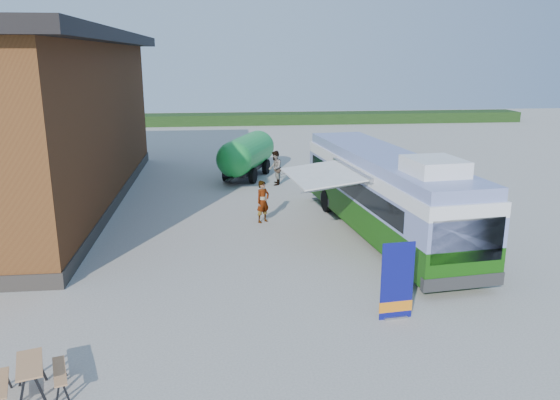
{
  "coord_description": "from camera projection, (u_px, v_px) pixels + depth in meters",
  "views": [
    {
      "loc": [
        -1.91,
        -15.06,
        6.51
      ],
      "look_at": [
        0.22,
        3.98,
        1.4
      ],
      "focal_mm": 35.0,
      "sensor_mm": 36.0,
      "label": 1
    }
  ],
  "objects": [
    {
      "name": "ground",
      "position": [
        287.0,
        279.0,
        16.35
      ],
      "size": [
        100.0,
        100.0,
        0.0
      ],
      "primitive_type": "plane",
      "color": "#BCB7AD",
      "rests_on": "ground"
    },
    {
      "name": "barn",
      "position": [
        22.0,
        124.0,
        23.9
      ],
      "size": [
        9.6,
        21.2,
        7.5
      ],
      "color": "brown",
      "rests_on": "ground"
    },
    {
      "name": "hedge",
      "position": [
        320.0,
        118.0,
        53.57
      ],
      "size": [
        40.0,
        3.0,
        1.0
      ],
      "primitive_type": "cube",
      "color": "#264419",
      "rests_on": "ground"
    },
    {
      "name": "bus",
      "position": [
        384.0,
        191.0,
        19.97
      ],
      "size": [
        3.68,
        11.72,
        3.54
      ],
      "rotation": [
        0.0,
        0.0,
        0.11
      ],
      "color": "#1B5F0F",
      "rests_on": "ground"
    },
    {
      "name": "awning",
      "position": [
        327.0,
        169.0,
        19.33
      ],
      "size": [
        2.71,
        3.95,
        0.49
      ],
      "rotation": [
        0.0,
        0.0,
        0.11
      ],
      "color": "white",
      "rests_on": "ground"
    },
    {
      "name": "banner",
      "position": [
        397.0,
        288.0,
        13.71
      ],
      "size": [
        0.89,
        0.25,
        2.05
      ],
      "rotation": [
        0.0,
        0.0,
        0.11
      ],
      "color": "navy",
      "rests_on": "ground"
    },
    {
      "name": "picnic_table",
      "position": [
        30.0,
        372.0,
        10.61
      ],
      "size": [
        1.56,
        1.47,
        0.73
      ],
      "rotation": [
        0.0,
        0.0,
        0.31
      ],
      "color": "tan",
      "rests_on": "ground"
    },
    {
      "name": "person_a",
      "position": [
        263.0,
        202.0,
        21.74
      ],
      "size": [
        0.74,
        0.69,
        1.7
      ],
      "primitive_type": "imported",
      "rotation": [
        0.0,
        0.0,
        0.63
      ],
      "color": "#999999",
      "rests_on": "ground"
    },
    {
      "name": "person_b",
      "position": [
        275.0,
        168.0,
        28.01
      ],
      "size": [
        0.8,
        0.96,
        1.77
      ],
      "primitive_type": "imported",
      "rotation": [
        0.0,
        0.0,
        -1.74
      ],
      "color": "#999999",
      "rests_on": "ground"
    },
    {
      "name": "slurry_tanker",
      "position": [
        247.0,
        154.0,
        29.55
      ],
      "size": [
        3.33,
        5.92,
        2.31
      ],
      "rotation": [
        0.0,
        0.0,
        -0.37
      ],
      "color": "green",
      "rests_on": "ground"
    }
  ]
}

